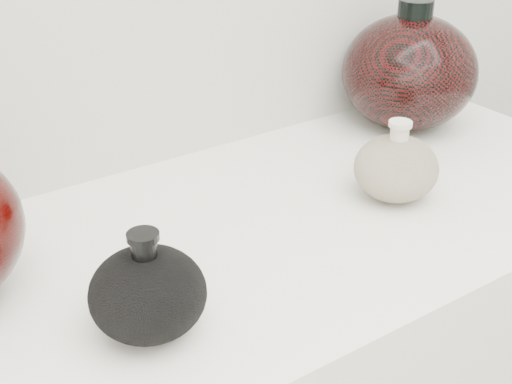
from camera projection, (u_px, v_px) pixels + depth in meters
black_gourd_vase at (148, 293)px, 0.72m from camera, size 0.12×0.12×0.12m
cream_gourd_vase at (396, 168)px, 0.97m from camera, size 0.13×0.13×0.11m
right_round_pot at (409, 71)px, 1.18m from camera, size 0.27×0.27×0.21m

